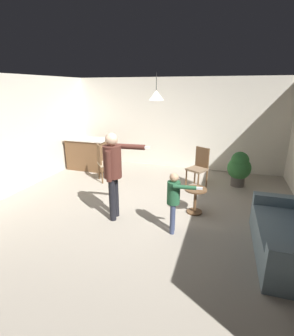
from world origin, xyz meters
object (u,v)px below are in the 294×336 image
Objects in this scene: person_child at (174,196)px; spare_remote_on_table at (194,188)px; dining_chair_near_wall at (199,166)px; kitchen_counter at (88,154)px; dining_chair_by_counter at (104,161)px; side_table_by_couch at (195,198)px; couch_floral at (292,237)px; person_adult at (113,167)px; potted_plant_corner at (239,167)px.

person_child is 0.85m from spare_remote_on_table.
person_child is at bearing 114.65° from dining_chair_near_wall.
dining_chair_by_counter reaches higher than kitchen_counter.
person_child is at bearing -107.39° from side_table_by_couch.
dining_chair_by_counter is (0.94, -0.79, 0.07)m from kitchen_counter.
dining_chair_by_counter is at bearing 156.35° from spare_remote_on_table.
side_table_by_couch is at bearing 57.18° from couch_floral.
person_adult is 1.86× the size of potted_plant_corner.
person_child is (3.23, -2.70, 0.20)m from kitchen_counter.
couch_floral is at bearing 22.24° from dining_chair_by_counter.
dining_chair_by_counter is at bearing 36.67° from dining_chair_near_wall.
potted_plant_corner is at bearing 132.44° from person_adult.
couch_floral and dining_chair_by_counter have the same top height.
person_adult is 1.23m from person_child.
spare_remote_on_table is (0.22, 0.81, -0.14)m from person_child.
dining_chair_near_wall is at bearing 142.91° from person_adult.
potted_plant_corner is at bearing 151.03° from person_child.
spare_remote_on_table is at bearing 158.54° from person_child.
person_adult is 1.61m from spare_remote_on_table.
kitchen_counter is at bearing 151.28° from spare_remote_on_table.
dining_chair_near_wall reaches higher than kitchen_counter.
person_child is at bearing -39.89° from kitchen_counter.
kitchen_counter is 1.26× the size of dining_chair_by_counter.
couch_floral is 2.04× the size of potted_plant_corner.
spare_remote_on_table is at bearing 58.46° from couch_floral.
couch_floral is 13.96× the size of spare_remote_on_table.
side_table_by_couch is at bearing -115.18° from potted_plant_corner.
person_adult is 1.52× the size of person_child.
side_table_by_couch is 2.01m from potted_plant_corner.
potted_plant_corner is at bearing -129.98° from dining_chair_near_wall.
potted_plant_corner reaches higher than side_table_by_couch.
person_adult is (-2.96, 0.27, 0.69)m from couch_floral.
dining_chair_by_counter is 1.00× the size of dining_chair_near_wall.
kitchen_counter is at bearing -136.05° from person_child.
couch_floral reaches higher than spare_remote_on_table.
person_child is at bearing 85.26° from couch_floral.
spare_remote_on_table is at bearing 121.23° from dining_chair_near_wall.
spare_remote_on_table is (0.07, -1.45, -0.01)m from dining_chair_near_wall.
potted_plant_corner is at bearing 60.73° from dining_chair_by_counter.
dining_chair_by_counter is at bearing -152.49° from person_adult.
couch_floral is 1.80m from side_table_by_couch.
person_child reaches higher than potted_plant_corner.
person_adult is at bearing -51.01° from kitchen_counter.
side_table_by_couch is at bearing 156.45° from person_child.
side_table_by_couch is 0.52× the size of dining_chair_by_counter.
side_table_by_couch is (-1.53, 0.95, -0.00)m from couch_floral.
person_adult is at bearing 86.53° from dining_chair_near_wall.
couch_floral is 5.76m from kitchen_counter.
side_table_by_couch is 0.94m from person_child.
dining_chair_near_wall is at bearing 92.75° from spare_remote_on_table.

